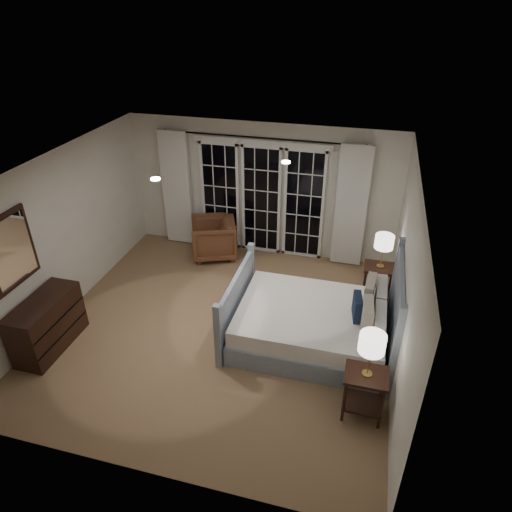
% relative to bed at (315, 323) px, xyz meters
% --- Properties ---
extents(floor, '(5.00, 5.00, 0.00)m').
position_rel_bed_xyz_m(floor, '(-1.41, -0.04, -0.33)').
color(floor, '#94794F').
rests_on(floor, ground).
extents(ceiling, '(5.00, 5.00, 0.00)m').
position_rel_bed_xyz_m(ceiling, '(-1.41, -0.04, 2.17)').
color(ceiling, silver).
rests_on(ceiling, wall_back).
extents(wall_left, '(0.02, 5.00, 2.50)m').
position_rel_bed_xyz_m(wall_left, '(-3.91, -0.04, 0.92)').
color(wall_left, silver).
rests_on(wall_left, floor).
extents(wall_right, '(0.02, 5.00, 2.50)m').
position_rel_bed_xyz_m(wall_right, '(1.09, -0.04, 0.92)').
color(wall_right, silver).
rests_on(wall_right, floor).
extents(wall_back, '(5.00, 0.02, 2.50)m').
position_rel_bed_xyz_m(wall_back, '(-1.41, 2.46, 0.92)').
color(wall_back, silver).
rests_on(wall_back, floor).
extents(wall_front, '(5.00, 0.02, 2.50)m').
position_rel_bed_xyz_m(wall_front, '(-1.41, -2.54, 0.92)').
color(wall_front, silver).
rests_on(wall_front, floor).
extents(french_doors, '(2.50, 0.04, 2.20)m').
position_rel_bed_xyz_m(french_doors, '(-1.41, 2.41, 0.76)').
color(french_doors, black).
rests_on(french_doors, wall_back).
extents(curtain_rod, '(3.50, 0.03, 0.03)m').
position_rel_bed_xyz_m(curtain_rod, '(-1.41, 2.36, 1.92)').
color(curtain_rod, black).
rests_on(curtain_rod, wall_back).
extents(curtain_left, '(0.55, 0.10, 2.25)m').
position_rel_bed_xyz_m(curtain_left, '(-3.06, 2.34, 0.82)').
color(curtain_left, silver).
rests_on(curtain_left, curtain_rod).
extents(curtain_right, '(0.55, 0.10, 2.25)m').
position_rel_bed_xyz_m(curtain_right, '(0.24, 2.34, 0.82)').
color(curtain_right, silver).
rests_on(curtain_right, curtain_rod).
extents(downlight_a, '(0.12, 0.12, 0.01)m').
position_rel_bed_xyz_m(downlight_a, '(-0.61, 0.56, 2.16)').
color(downlight_a, white).
rests_on(downlight_a, ceiling).
extents(downlight_b, '(0.12, 0.12, 0.01)m').
position_rel_bed_xyz_m(downlight_b, '(-2.01, -0.44, 2.16)').
color(downlight_b, white).
rests_on(downlight_b, ceiling).
extents(bed, '(2.29, 1.64, 1.33)m').
position_rel_bed_xyz_m(bed, '(0.00, 0.00, 0.00)').
color(bed, '#8893A4').
rests_on(bed, floor).
extents(nightstand_left, '(0.50, 0.40, 0.66)m').
position_rel_bed_xyz_m(nightstand_left, '(0.75, -1.16, 0.10)').
color(nightstand_left, black).
rests_on(nightstand_left, floor).
extents(nightstand_right, '(0.49, 0.39, 0.64)m').
position_rel_bed_xyz_m(nightstand_right, '(0.83, 1.30, 0.09)').
color(nightstand_right, black).
rests_on(nightstand_right, floor).
extents(lamp_left, '(0.30, 0.30, 0.58)m').
position_rel_bed_xyz_m(lamp_left, '(0.75, -1.16, 0.78)').
color(lamp_left, tan).
rests_on(lamp_left, nightstand_left).
extents(lamp_right, '(0.29, 0.29, 0.56)m').
position_rel_bed_xyz_m(lamp_right, '(0.83, 1.30, 0.76)').
color(lamp_right, tan).
rests_on(lamp_right, nightstand_right).
extents(armchair, '(1.06, 1.05, 0.75)m').
position_rel_bed_xyz_m(armchair, '(-2.24, 1.99, 0.04)').
color(armchair, brown).
rests_on(armchair, floor).
extents(dresser, '(0.48, 1.12, 0.79)m').
position_rel_bed_xyz_m(dresser, '(-3.64, -1.05, 0.06)').
color(dresser, black).
rests_on(dresser, floor).
extents(mirror, '(0.05, 0.85, 1.00)m').
position_rel_bed_xyz_m(mirror, '(-3.88, -1.05, 1.22)').
color(mirror, black).
rests_on(mirror, wall_left).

